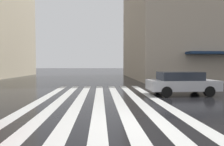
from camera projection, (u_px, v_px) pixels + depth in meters
name	position (u px, v px, depth m)	size (l,w,h in m)	color
ground_plane	(133.00, 124.00, 5.88)	(220.00, 220.00, 0.00)	black
zebra_crossing	(99.00, 100.00, 9.81)	(13.00, 6.50, 0.01)	silver
haussmann_block_corner	(221.00, 5.00, 27.61)	(18.61, 26.52, 21.65)	tan
car_silver	(181.00, 83.00, 11.58)	(1.85, 4.10, 1.41)	#B7B7BC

